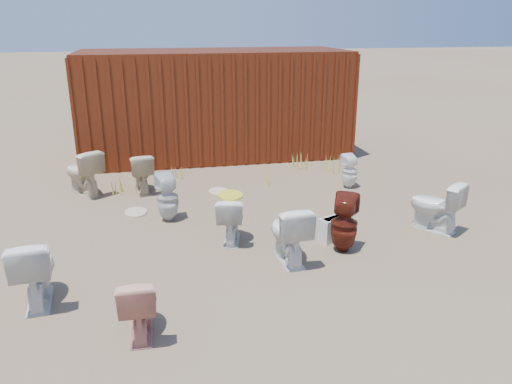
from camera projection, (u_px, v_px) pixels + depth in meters
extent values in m
plane|color=brown|center=(265.00, 241.00, 7.23)|extent=(100.00, 100.00, 0.00)
cube|color=#4C1A0C|center=(215.00, 103.00, 11.65)|extent=(6.00, 2.40, 2.40)
imported|color=white|center=(34.00, 270.00, 5.53)|extent=(0.52, 0.83, 0.81)
imported|color=tan|center=(139.00, 304.00, 4.98)|extent=(0.40, 0.68, 0.69)
imported|color=white|center=(289.00, 233.00, 6.51)|extent=(0.50, 0.82, 0.80)
imported|color=#58190F|center=(344.00, 224.00, 6.79)|extent=(0.51, 0.51, 0.81)
imported|color=white|center=(435.00, 206.00, 7.49)|extent=(0.80, 0.88, 0.78)
imported|color=silver|center=(167.00, 198.00, 7.86)|extent=(0.41, 0.42, 0.77)
imported|color=beige|center=(83.00, 172.00, 9.04)|extent=(0.87, 0.94, 0.84)
imported|color=beige|center=(141.00, 173.00, 9.20)|extent=(0.51, 0.78, 0.74)
imported|color=white|center=(231.00, 219.00, 7.12)|extent=(0.53, 0.75, 0.69)
imported|color=white|center=(350.00, 171.00, 9.45)|extent=(0.32, 0.33, 0.65)
ellipsoid|color=yellow|center=(230.00, 195.00, 7.01)|extent=(0.35, 0.44, 0.02)
cube|color=silver|center=(335.00, 228.00, 7.23)|extent=(0.54, 0.38, 0.35)
ellipsoid|color=beige|center=(220.00, 192.00, 9.28)|extent=(0.52, 0.59, 0.02)
ellipsoid|color=beige|center=(136.00, 212.00, 8.28)|extent=(0.40, 0.50, 0.02)
cone|color=#B9BA4A|center=(112.00, 185.00, 9.20)|extent=(0.36, 0.36, 0.30)
cone|color=#B9BA4A|center=(273.00, 177.00, 9.68)|extent=(0.32, 0.32, 0.30)
cone|color=#B9BA4A|center=(332.00, 164.00, 10.48)|extent=(0.36, 0.36, 0.36)
cone|color=#B9BA4A|center=(178.00, 172.00, 10.13)|extent=(0.30, 0.30, 0.23)
cone|color=#B9BA4A|center=(300.00, 161.00, 10.69)|extent=(0.34, 0.34, 0.34)
cone|color=#B9BA4A|center=(431.00, 217.00, 7.82)|extent=(0.28, 0.28, 0.21)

